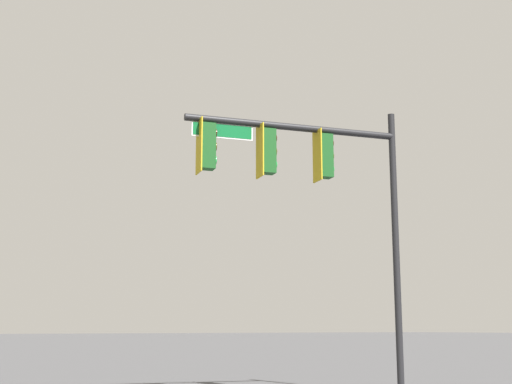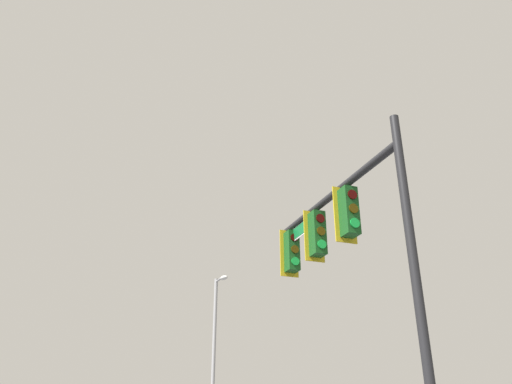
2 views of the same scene
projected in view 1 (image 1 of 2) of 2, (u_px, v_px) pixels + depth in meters
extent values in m
cylinder|color=black|center=(396.00, 250.00, 17.91)|extent=(0.17, 0.17, 7.07)
cylinder|color=black|center=(293.00, 127.00, 17.59)|extent=(5.38, 1.46, 0.17)
cube|color=gold|center=(317.00, 156.00, 17.67)|extent=(0.15, 0.51, 1.30)
cube|color=#144719|center=(324.00, 156.00, 17.73)|extent=(0.43, 0.40, 1.10)
cylinder|color=#144719|center=(324.00, 133.00, 17.84)|extent=(0.04, 0.04, 0.12)
cylinder|color=#340503|center=(331.00, 144.00, 17.85)|extent=(0.08, 0.22, 0.22)
cylinder|color=#392D05|center=(332.00, 157.00, 17.79)|extent=(0.08, 0.22, 0.22)
cylinder|color=green|center=(332.00, 170.00, 17.73)|extent=(0.08, 0.22, 0.22)
cube|color=gold|center=(260.00, 151.00, 17.19)|extent=(0.15, 0.51, 1.30)
cube|color=#144719|center=(267.00, 151.00, 17.25)|extent=(0.43, 0.40, 1.10)
cylinder|color=#144719|center=(267.00, 127.00, 17.37)|extent=(0.04, 0.04, 0.12)
cylinder|color=#340503|center=(275.00, 139.00, 17.38)|extent=(0.08, 0.22, 0.22)
cylinder|color=#392D05|center=(275.00, 152.00, 17.31)|extent=(0.08, 0.22, 0.22)
cylinder|color=green|center=(275.00, 165.00, 17.25)|extent=(0.08, 0.22, 0.22)
cube|color=gold|center=(199.00, 146.00, 16.72)|extent=(0.15, 0.51, 1.30)
cube|color=#144719|center=(207.00, 146.00, 16.77)|extent=(0.43, 0.40, 1.10)
cylinder|color=#144719|center=(207.00, 122.00, 16.89)|extent=(0.04, 0.04, 0.12)
cylinder|color=#340503|center=(215.00, 134.00, 16.90)|extent=(0.08, 0.22, 0.22)
cylinder|color=#392D05|center=(215.00, 147.00, 16.84)|extent=(0.08, 0.22, 0.22)
cylinder|color=green|center=(215.00, 161.00, 16.78)|extent=(0.08, 0.22, 0.22)
cube|color=#0F602D|center=(222.00, 131.00, 16.97)|extent=(1.42, 0.38, 0.31)
cube|color=white|center=(222.00, 131.00, 16.97)|extent=(1.47, 0.38, 0.37)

